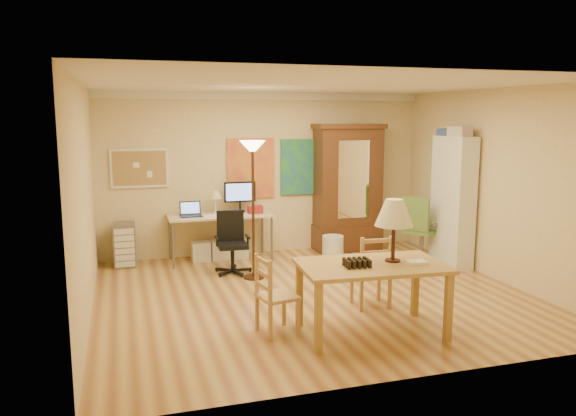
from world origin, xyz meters
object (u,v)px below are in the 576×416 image
object	(u,v)px
dining_table	(380,250)
office_chair_green	(420,243)
armoire	(347,196)
bookshelf	(453,202)
office_chair_black	(232,257)
computer_desk	(222,232)

from	to	relation	value
dining_table	office_chair_green	xyz separation A→B (m)	(1.99, 2.59, -0.63)
armoire	bookshelf	xyz separation A→B (m)	(1.14, -1.46, 0.05)
dining_table	bookshelf	size ratio (longest dim) A/B	0.79
dining_table	office_chair_green	size ratio (longest dim) A/B	1.51
office_chair_black	armoire	size ratio (longest dim) A/B	0.42
dining_table	computer_desk	bearing A→B (deg)	106.77
dining_table	armoire	bearing A→B (deg)	72.51
computer_desk	office_chair_black	distance (m)	0.85
computer_desk	dining_table	bearing A→B (deg)	-73.23
office_chair_green	bookshelf	size ratio (longest dim) A/B	0.52
armoire	bookshelf	size ratio (longest dim) A/B	1.09
office_chair_black	armoire	distance (m)	2.49
armoire	bookshelf	world-z (taller)	armoire
computer_desk	office_chair_black	world-z (taller)	computer_desk
dining_table	computer_desk	world-z (taller)	dining_table
computer_desk	armoire	bearing A→B (deg)	2.09
office_chair_green	armoire	xyz separation A→B (m)	(-0.84, 1.05, 0.67)
office_chair_black	office_chair_green	world-z (taller)	office_chair_green
dining_table	bookshelf	bearing A→B (deg)	43.67
armoire	office_chair_green	bearing A→B (deg)	-51.28
computer_desk	office_chair_green	bearing A→B (deg)	-17.59
computer_desk	office_chair_black	size ratio (longest dim) A/B	1.80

